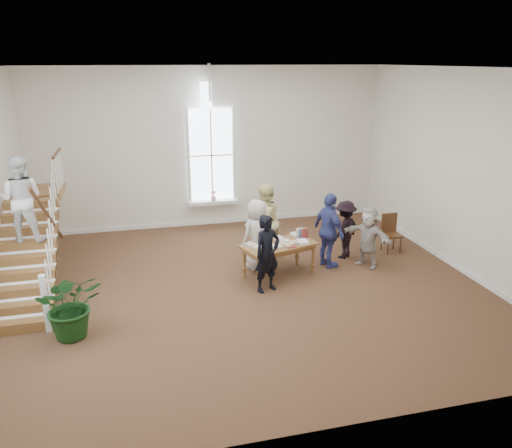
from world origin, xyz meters
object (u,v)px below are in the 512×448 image
object	(u,v)px
person_yellow	(264,222)
floor_plant	(71,305)
side_chair	(390,231)
woman_cluster_a	(329,231)
woman_cluster_c	(368,237)
library_table	(279,247)
elderly_woman	(257,234)
police_officer	(267,254)
woman_cluster_b	(345,230)

from	to	relation	value
person_yellow	floor_plant	bearing A→B (deg)	0.53
side_chair	woman_cluster_a	bearing A→B (deg)	-163.25
person_yellow	woman_cluster_c	distance (m)	2.47
library_table	elderly_woman	bearing A→B (deg)	103.54
person_yellow	elderly_woman	bearing A→B (deg)	26.71
side_chair	person_yellow	bearing A→B (deg)	174.91
person_yellow	library_table	bearing A→B (deg)	60.41
police_officer	woman_cluster_c	distance (m)	2.71
woman_cluster_c	side_chair	xyz separation A→B (m)	(1.00, 0.77, -0.18)
woman_cluster_a	side_chair	world-z (taller)	woman_cluster_a
person_yellow	side_chair	xyz separation A→B (m)	(3.22, -0.29, -0.39)
floor_plant	side_chair	distance (m)	7.78
library_table	woman_cluster_b	size ratio (longest dim) A/B	1.26
elderly_woman	side_chair	xyz separation A→B (m)	(3.52, 0.21, -0.28)
woman_cluster_a	woman_cluster_b	size ratio (longest dim) A/B	1.24
woman_cluster_c	library_table	bearing A→B (deg)	-117.92
library_table	woman_cluster_a	distance (m)	1.31
elderly_woman	person_yellow	distance (m)	0.59
library_table	side_chair	bearing A→B (deg)	-2.50
woman_cluster_c	floor_plant	bearing A→B (deg)	-104.64
floor_plant	woman_cluster_a	bearing A→B (deg)	18.49
police_officer	woman_cluster_b	bearing A→B (deg)	7.88
police_officer	floor_plant	bearing A→B (deg)	171.94
elderly_woman	woman_cluster_a	distance (m)	1.66
woman_cluster_b	floor_plant	world-z (taller)	woman_cluster_b
woman_cluster_a	woman_cluster_b	distance (m)	0.77
woman_cluster_b	floor_plant	bearing A→B (deg)	-12.90
police_officer	elderly_woman	world-z (taller)	police_officer
police_officer	library_table	bearing A→B (deg)	32.99
woman_cluster_c	floor_plant	distance (m)	6.61
woman_cluster_b	side_chair	bearing A→B (deg)	151.86
side_chair	police_officer	bearing A→B (deg)	-158.00
library_table	woman_cluster_b	xyz separation A→B (m)	(1.87, 0.69, 0.03)
person_yellow	woman_cluster_c	world-z (taller)	person_yellow
woman_cluster_b	library_table	bearing A→B (deg)	-13.16
woman_cluster_a	side_chair	bearing A→B (deg)	-87.20
police_officer	woman_cluster_c	xyz separation A→B (m)	(2.62, 0.69, -0.10)
library_table	woman_cluster_a	xyz separation A→B (m)	(1.27, 0.24, 0.20)
police_officer	floor_plant	world-z (taller)	police_officer
woman_cluster_a	floor_plant	bearing A→B (deg)	94.57
woman_cluster_c	floor_plant	world-z (taller)	woman_cluster_c
police_officer	floor_plant	xyz separation A→B (m)	(-3.78, -0.95, -0.22)
police_officer	person_yellow	size ratio (longest dim) A/B	0.89
person_yellow	woman_cluster_c	xyz separation A→B (m)	(2.22, -1.06, -0.21)
police_officer	elderly_woman	distance (m)	1.25
library_table	person_yellow	world-z (taller)	person_yellow
elderly_woman	woman_cluster_a	xyz separation A→B (m)	(1.62, -0.36, 0.07)
library_table	woman_cluster_b	distance (m)	1.99
woman_cluster_b	woman_cluster_c	bearing A→B (deg)	81.30
side_chair	floor_plant	bearing A→B (deg)	-161.94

